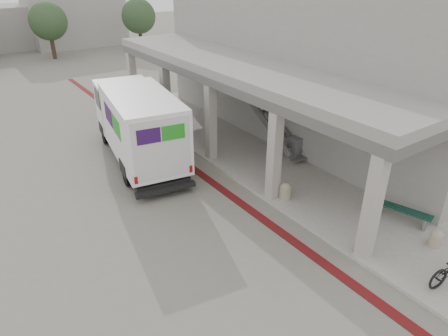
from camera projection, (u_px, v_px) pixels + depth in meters
ground at (233, 225)px, 13.12m from camera, size 120.00×120.00×0.00m
bike_lane_stripe at (223, 190)px, 15.08m from camera, size 0.35×40.00×0.01m
sidewalk at (318, 188)px, 15.13m from camera, size 4.40×28.00×0.12m
transit_building at (296, 67)px, 18.33m from camera, size 7.60×17.00×7.00m
tree_mid at (48, 22)px, 34.55m from camera, size 3.20×3.20×4.80m
tree_right at (139, 16)px, 37.90m from camera, size 3.20×3.20×4.80m
fedex_truck at (138, 123)px, 16.71m from camera, size 3.43×7.67×3.16m
bench at (401, 212)px, 13.00m from camera, size 0.94×1.93×0.44m
bollard_near at (436, 238)px, 11.83m from camera, size 0.38×0.38×0.57m
bollard_far at (285, 190)px, 14.23m from camera, size 0.43×0.43×0.64m
utility_cabinet at (294, 148)px, 17.15m from camera, size 0.46×0.59×0.93m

